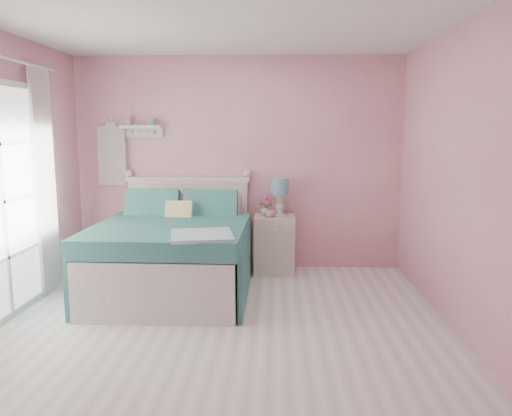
# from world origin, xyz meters

# --- Properties ---
(floor) EXTENTS (4.50, 4.50, 0.00)m
(floor) POSITION_xyz_m (0.00, 0.00, 0.00)
(floor) COLOR silver
(floor) RESTS_ON ground
(room_shell) EXTENTS (4.50, 4.50, 4.50)m
(room_shell) POSITION_xyz_m (0.00, 0.00, 1.58)
(room_shell) COLOR #CE839B
(room_shell) RESTS_ON floor
(bed) EXTENTS (1.58, 1.98, 1.14)m
(bed) POSITION_xyz_m (-0.62, 1.26, 0.40)
(bed) COLOR silver
(bed) RESTS_ON floor
(nightstand) EXTENTS (0.48, 0.48, 0.70)m
(nightstand) POSITION_xyz_m (0.45, 1.99, 0.35)
(nightstand) COLOR beige
(nightstand) RESTS_ON floor
(table_lamp) EXTENTS (0.22, 0.22, 0.44)m
(table_lamp) POSITION_xyz_m (0.51, 2.04, 1.01)
(table_lamp) COLOR white
(table_lamp) RESTS_ON nightstand
(vase) EXTENTS (0.17, 0.17, 0.14)m
(vase) POSITION_xyz_m (0.35, 1.98, 0.77)
(vase) COLOR silver
(vase) RESTS_ON nightstand
(teacup) EXTENTS (0.14, 0.14, 0.09)m
(teacup) POSITION_xyz_m (0.41, 1.84, 0.74)
(teacup) COLOR #BC7E89
(teacup) RESTS_ON nightstand
(roses) EXTENTS (0.14, 0.11, 0.12)m
(roses) POSITION_xyz_m (0.35, 1.98, 0.88)
(roses) COLOR #CC4572
(roses) RESTS_ON vase
(wall_shelf) EXTENTS (0.50, 0.15, 0.25)m
(wall_shelf) POSITION_xyz_m (-1.18, 2.19, 1.73)
(wall_shelf) COLOR silver
(wall_shelf) RESTS_ON room_shell
(hanging_dress) EXTENTS (0.34, 0.03, 0.72)m
(hanging_dress) POSITION_xyz_m (-1.55, 2.18, 1.40)
(hanging_dress) COLOR white
(hanging_dress) RESTS_ON room_shell
(french_door) EXTENTS (0.04, 1.32, 2.16)m
(french_door) POSITION_xyz_m (-1.97, 0.40, 1.07)
(french_door) COLOR silver
(french_door) RESTS_ON floor
(curtain_far) EXTENTS (0.04, 0.40, 2.32)m
(curtain_far) POSITION_xyz_m (-1.92, 1.14, 1.18)
(curtain_far) COLOR white
(curtain_far) RESTS_ON floor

